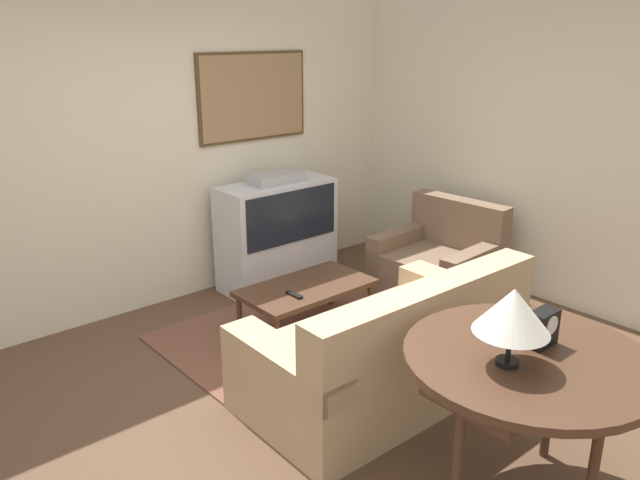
{
  "coord_description": "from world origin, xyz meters",
  "views": [
    {
      "loc": [
        -2.3,
        -2.68,
        2.29
      ],
      "look_at": [
        0.71,
        0.8,
        0.75
      ],
      "focal_mm": 35.0,
      "sensor_mm": 36.0,
      "label": 1
    }
  ],
  "objects": [
    {
      "name": "coffee_table",
      "position": [
        0.58,
        0.82,
        0.36
      ],
      "size": [
        1.05,
        0.58,
        0.4
      ],
      "color": "#472D1E",
      "rests_on": "ground_plane"
    },
    {
      "name": "console_table",
      "position": [
        0.2,
        -1.32,
        0.75
      ],
      "size": [
        1.19,
        1.19,
        0.82
      ],
      "color": "#472D1E",
      "rests_on": "ground_plane"
    },
    {
      "name": "armchair",
      "position": [
        2.02,
        0.64,
        0.27
      ],
      "size": [
        0.9,
        1.02,
        0.83
      ],
      "rotation": [
        0.0,
        0.0,
        -1.51
      ],
      "color": "brown",
      "rests_on": "ground_plane"
    },
    {
      "name": "wall_right",
      "position": [
        2.63,
        0.0,
        1.35
      ],
      "size": [
        0.06,
        12.0,
        2.7
      ],
      "color": "beige",
      "rests_on": "ground_plane"
    },
    {
      "name": "wall_back",
      "position": [
        0.02,
        2.13,
        1.36
      ],
      "size": [
        12.0,
        0.1,
        2.7
      ],
      "color": "beige",
      "rests_on": "ground_plane"
    },
    {
      "name": "mantel_clock",
      "position": [
        0.33,
        -1.31,
        0.91
      ],
      "size": [
        0.17,
        0.1,
        0.18
      ],
      "color": "black",
      "rests_on": "console_table"
    },
    {
      "name": "tv",
      "position": [
        1.02,
        1.77,
        0.51
      ],
      "size": [
        1.1,
        0.48,
        1.07
      ],
      "color": "silver",
      "rests_on": "ground_plane"
    },
    {
      "name": "couch",
      "position": [
        0.4,
        -0.24,
        0.3
      ],
      "size": [
        1.85,
        1.02,
        0.88
      ],
      "rotation": [
        0.0,
        0.0,
        3.12
      ],
      "color": "tan",
      "rests_on": "ground_plane"
    },
    {
      "name": "ground_plane",
      "position": [
        0.0,
        0.0,
        0.0
      ],
      "size": [
        12.0,
        12.0,
        0.0
      ],
      "primitive_type": "plane",
      "color": "brown"
    },
    {
      "name": "table_lamp",
      "position": [
        0.04,
        -1.3,
        1.09
      ],
      "size": [
        0.35,
        0.35,
        0.38
      ],
      "color": "black",
      "rests_on": "console_table"
    },
    {
      "name": "remote",
      "position": [
        0.38,
        0.72,
        0.41
      ],
      "size": [
        0.04,
        0.16,
        0.02
      ],
      "color": "black",
      "rests_on": "coffee_table"
    },
    {
      "name": "area_rug",
      "position": [
        0.59,
        0.86,
        0.01
      ],
      "size": [
        2.18,
        1.47,
        0.01
      ],
      "color": "brown",
      "rests_on": "ground_plane"
    }
  ]
}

